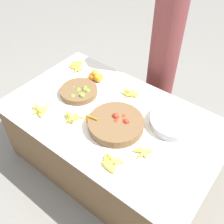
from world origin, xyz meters
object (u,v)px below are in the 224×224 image
object	(u,v)px
tomato_basket	(116,123)
price_sign	(92,121)
lime_bowl	(79,91)
metal_bowl	(173,122)
vendor_person	(164,58)

from	to	relation	value
tomato_basket	price_sign	distance (m)	0.20
lime_bowl	tomato_basket	world-z (taller)	tomato_basket
lime_bowl	metal_bowl	size ratio (longest dim) A/B	0.88
metal_bowl	price_sign	bearing A→B (deg)	-141.90
lime_bowl	metal_bowl	world-z (taller)	lime_bowl
vendor_person	lime_bowl	bearing A→B (deg)	-115.92
price_sign	tomato_basket	bearing A→B (deg)	22.15
lime_bowl	metal_bowl	distance (m)	0.91
lime_bowl	price_sign	world-z (taller)	price_sign
tomato_basket	metal_bowl	size ratio (longest dim) A/B	1.16
tomato_basket	metal_bowl	distance (m)	0.48
lime_bowl	price_sign	size ratio (longest dim) A/B	3.19
metal_bowl	vendor_person	distance (m)	0.82
lime_bowl	vendor_person	bearing A→B (deg)	64.08
vendor_person	tomato_basket	bearing A→B (deg)	-82.75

